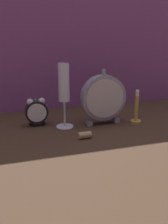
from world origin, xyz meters
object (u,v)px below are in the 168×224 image
Objects in this scene: mantel_clock_silver at (103,98)px; champagne_flute at (64,88)px; alarm_clock_twin_bell at (36,111)px; brass_candlestick at (136,113)px; wine_cork at (85,135)px.

mantel_clock_silver is 0.15m from champagne_flute.
mantel_clock_silver is (0.24, -0.05, 0.04)m from alarm_clock_twin_bell.
alarm_clock_twin_bell is at bearing 155.94° from champagne_flute.
alarm_clock_twin_bell is 0.51× the size of mantel_clock_silver.
champagne_flute is 0.29m from brass_candlestick.
mantel_clock_silver reaches higher than alarm_clock_twin_bell.
alarm_clock_twin_bell reaches higher than wine_cork.
alarm_clock_twin_bell is 2.48× the size of wine_cork.
mantel_clock_silver is 1.60× the size of brass_candlestick.
alarm_clock_twin_bell is 0.37m from brass_candlestick.
alarm_clock_twin_bell is 0.45× the size of champagne_flute.
champagne_flute is at bearing 177.15° from mantel_clock_silver.
brass_candlestick is 3.06× the size of wine_cork.
mantel_clock_silver is at bearing 46.91° from wine_cork.
brass_candlestick is at bearing 20.06° from wine_cork.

